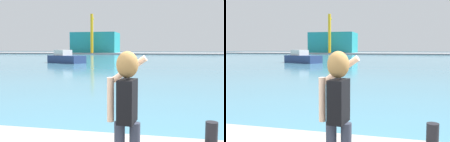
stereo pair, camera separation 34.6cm
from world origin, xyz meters
The scene contains 8 objects.
ground_plane centered at (0.00, 50.00, 0.00)m, with size 220.00×220.00×0.00m, color #334751.
harbor_water centered at (0.00, 52.00, 0.01)m, with size 140.00×100.00×0.02m, color teal.
far_shore_dock centered at (0.00, 92.00, 0.22)m, with size 140.00×20.00×0.45m, color gray.
person_photographer centered at (0.56, 0.09, 1.62)m, with size 0.53×0.56×1.74m.
harbor_bollard centered at (1.91, 1.75, 0.77)m, with size 0.22×0.22×0.42m, color black.
boat_moored centered at (-13.71, 33.65, 0.75)m, with size 6.49×4.97×1.97m.
warehouse_left centered at (-25.05, 92.91, 4.25)m, with size 16.90×11.77×7.60m, color teal.
port_crane centered at (-24.32, 85.09, 8.67)m, with size 2.68×8.91×13.62m.
Camera 1 is at (1.03, -3.11, 2.34)m, focal length 41.00 mm.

